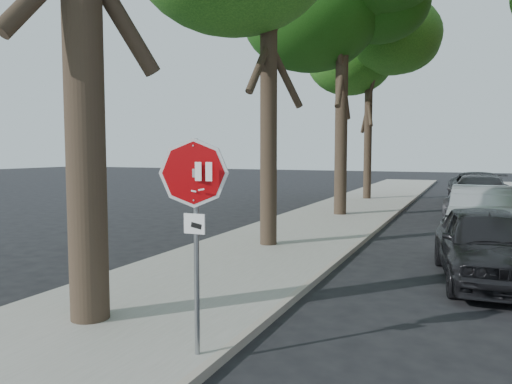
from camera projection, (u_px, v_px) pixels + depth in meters
ground at (250, 374)px, 5.78m from camera, size 120.00×120.00×0.00m
sidewalk_left at (324, 222)px, 17.74m from camera, size 4.00×55.00×0.12m
curb_left at (382, 225)px, 16.93m from camera, size 0.12×55.00×0.13m
stop_sign at (195, 204)px, 5.87m from camera, size 0.76×0.34×2.61m
tree_mid_b at (343, 9)px, 19.00m from camera, size 5.88×5.46×10.36m
tree_far at (369, 61)px, 25.57m from camera, size 5.29×4.91×9.33m
car_a at (486, 244)px, 9.84m from camera, size 2.34×4.55×1.48m
car_b at (482, 214)px, 14.28m from camera, size 1.80×4.81×1.57m
car_c at (480, 197)px, 19.30m from camera, size 2.59×5.75×1.64m
car_d at (478, 188)px, 24.69m from camera, size 3.00×5.72×1.54m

